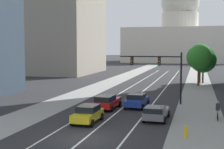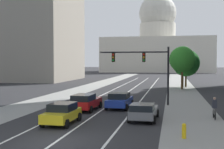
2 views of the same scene
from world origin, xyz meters
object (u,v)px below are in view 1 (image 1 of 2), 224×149
capitol_building (180,36)px  car_yellow (88,114)px  car_gray (156,112)px  street_tree_near_right (200,54)px  fire_hydrant (186,132)px  street_tree_far_right (203,60)px  car_red (107,102)px  street_tree_mid_right (199,57)px  car_blue (137,100)px  cyclist (218,110)px  traffic_signal_mast (161,67)px

capitol_building → car_yellow: size_ratio=11.58×
car_gray → street_tree_near_right: (3.98, 32.14, 4.56)m
fire_hydrant → street_tree_far_right: street_tree_far_right is taller
capitol_building → car_red: capitol_building is taller
car_yellow → fire_hydrant: bearing=-106.9°
street_tree_mid_right → street_tree_near_right: size_ratio=0.96×
car_gray → street_tree_near_right: size_ratio=0.60×
car_gray → capitol_building: bearing=3.9°
fire_hydrant → car_blue: bearing=117.3°
fire_hydrant → street_tree_far_right: size_ratio=0.14×
capitol_building → street_tree_mid_right: (7.98, -88.09, -6.53)m
capitol_building → car_gray: capitol_building is taller
car_gray → street_tree_far_right: size_ratio=0.65×
car_yellow → street_tree_mid_right: 31.89m
car_yellow → capitol_building: bearing=-0.0°
car_red → street_tree_mid_right: 25.95m
cyclist → fire_hydrant: bearing=160.3°
traffic_signal_mast → cyclist: (6.01, -7.05, -3.45)m
fire_hydrant → street_tree_far_right: 37.78m
car_blue → car_red: 3.42m
car_red → traffic_signal_mast: bearing=-43.9°
car_gray → traffic_signal_mast: size_ratio=0.60×
traffic_signal_mast → street_tree_far_right: size_ratio=1.09×
car_blue → capitol_building: bearing=3.1°
cyclist → street_tree_mid_right: (-1.66, 26.05, 4.00)m
car_blue → cyclist: cyclist is taller
fire_hydrant → street_tree_mid_right: bearing=88.4°
traffic_signal_mast → fire_hydrant: size_ratio=7.99×
street_tree_near_right → fire_hydrant: bearing=-91.8°
traffic_signal_mast → street_tree_near_right: size_ratio=1.01×
traffic_signal_mast → cyclist: traffic_signal_mast is taller
car_red → street_tree_far_right: bearing=-17.3°
cyclist → car_red: bearing=79.7°
car_gray → car_yellow: bearing=115.0°
fire_hydrant → street_tree_mid_right: (0.92, 32.89, 4.39)m
street_tree_near_right → street_tree_far_right: size_ratio=1.08×
street_tree_near_right → street_tree_mid_right: bearing=-93.3°
capitol_building → car_yellow: bearing=-90.7°
car_blue → street_tree_far_right: street_tree_far_right is taller
street_tree_mid_right → car_yellow: bearing=-107.3°
traffic_signal_mast → street_tree_far_right: (5.15, 23.65, -0.01)m
fire_hydrant → cyclist: 7.32m
fire_hydrant → cyclist: cyclist is taller
car_yellow → street_tree_near_right: street_tree_near_right is taller
capitol_building → car_red: bearing=-90.7°
cyclist → street_tree_mid_right: bearing=4.6°
car_blue → street_tree_near_right: bearing=-12.1°
car_blue → fire_hydrant: (5.65, -10.94, -0.32)m
car_blue → car_yellow: 8.72m
car_red → traffic_signal_mast: 7.83m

